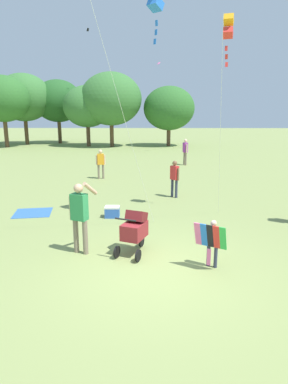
% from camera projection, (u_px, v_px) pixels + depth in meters
% --- Properties ---
extents(ground_plane, '(120.00, 120.00, 0.00)m').
position_uv_depth(ground_plane, '(154.00, 271.00, 6.86)').
color(ground_plane, '#849351').
extents(treeline_distant, '(24.40, 8.23, 6.73)m').
position_uv_depth(treeline_distant, '(57.00, 101.00, 31.24)').
color(treeline_distant, brown).
rests_on(treeline_distant, ground).
extents(child_with_butterfly_kite, '(0.66, 0.52, 1.03)m').
position_uv_depth(child_with_butterfly_kite, '(212.00, 239.00, 6.90)').
color(child_with_butterfly_kite, '#33384C').
rests_on(child_with_butterfly_kite, ground).
extents(person_adult_flyer, '(0.64, 0.49, 1.72)m').
position_uv_depth(person_adult_flyer, '(80.00, 212.00, 7.54)').
color(person_adult_flyer, '#7F705B').
rests_on(person_adult_flyer, ground).
extents(stroller, '(0.78, 1.11, 1.03)m').
position_uv_depth(stroller, '(135.00, 228.00, 7.62)').
color(stroller, black).
rests_on(stroller, ground).
extents(kite_orange_delta, '(0.77, 2.29, 5.90)m').
position_uv_depth(kite_orange_delta, '(228.00, 28.00, 9.53)').
color(kite_orange_delta, '#F4A319').
rests_on(kite_orange_delta, ground).
extents(person_red_shirt, '(0.34, 0.36, 1.41)m').
position_uv_depth(person_red_shirt, '(175.00, 176.00, 12.60)').
color(person_red_shirt, '#33384C').
rests_on(person_red_shirt, ground).
extents(person_sitting_far, '(0.45, 0.24, 1.42)m').
position_uv_depth(person_sitting_far, '(101.00, 162.00, 16.09)').
color(person_sitting_far, '#7F705B').
rests_on(person_sitting_far, ground).
extents(person_kid_running, '(0.30, 0.49, 1.58)m').
position_uv_depth(person_kid_running, '(185.00, 150.00, 20.20)').
color(person_kid_running, '#7F705B').
rests_on(person_kid_running, ground).
extents(picnic_blanket, '(1.31, 1.24, 0.02)m').
position_uv_depth(picnic_blanket, '(33.00, 213.00, 10.79)').
color(picnic_blanket, '#3366B2').
rests_on(picnic_blanket, ground).
extents(cooler_box, '(0.45, 0.33, 0.35)m').
position_uv_depth(cooler_box, '(112.00, 212.00, 10.33)').
color(cooler_box, '#2D5BB7').
rests_on(cooler_box, ground).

